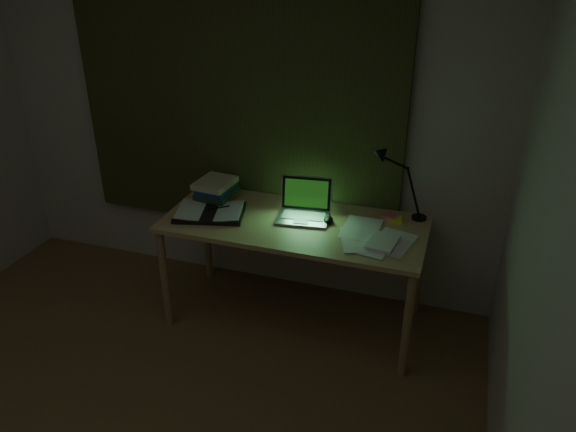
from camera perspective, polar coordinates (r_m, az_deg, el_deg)
name	(u,v)px	position (r m, az deg, el deg)	size (l,w,h in m)	color
wall_back	(238,110)	(3.74, -5.08, 10.66)	(3.50, 0.00, 2.50)	beige
wall_right	(559,373)	(1.69, 25.85, -14.16)	(0.00, 4.00, 2.50)	beige
curtain	(235,81)	(3.65, -5.46, 13.51)	(2.20, 0.06, 2.00)	#2C341A
desk	(294,272)	(3.57, 0.60, -5.75)	(1.58, 0.69, 0.72)	tan
laptop	(303,203)	(3.37, 1.53, 1.36)	(0.31, 0.35, 0.23)	#B8B8BD
open_textbook	(210,212)	(3.51, -7.93, 0.43)	(0.42, 0.30, 0.04)	silver
book_stack	(216,190)	(3.68, -7.33, 2.66)	(0.21, 0.26, 0.14)	silver
loose_papers	(374,239)	(3.22, 8.75, -2.34)	(0.34, 0.36, 0.02)	white
mouse	(328,220)	(3.39, 4.12, -0.41)	(0.05, 0.09, 0.03)	black
sticky_yellow	(396,219)	(3.47, 10.87, -0.31)	(0.08, 0.08, 0.02)	#FAFF35
sticky_pink	(391,216)	(3.50, 10.45, -0.03)	(0.08, 0.08, 0.02)	#FF6378
desk_lamp	(423,183)	(3.42, 13.56, 3.30)	(0.32, 0.25, 0.48)	black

